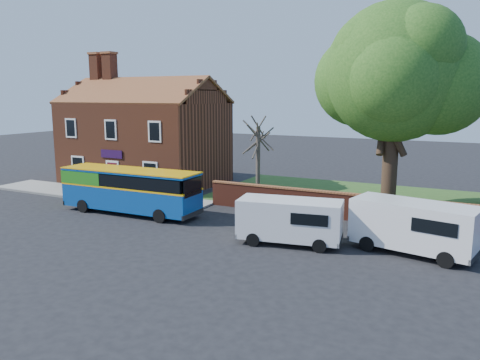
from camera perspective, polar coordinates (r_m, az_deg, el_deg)
The scene contains 11 objects.
ground at distance 26.62m, azimuth -14.55°, elevation -5.52°, with size 120.00×120.00×0.00m, color black.
pavement at distance 35.35m, azimuth -17.01°, elevation -1.67°, with size 18.00×3.50×0.12m, color gray.
kerb at distance 34.13m, azimuth -19.03°, elevation -2.18°, with size 18.00×0.15×0.14m, color slate.
grass_strip at distance 33.19m, azimuth 19.00°, elevation -2.61°, with size 26.00×12.00×0.04m, color #426B28.
shop_building at distance 39.17m, azimuth -11.50°, elevation 4.67°, with size 12.30×8.13×10.50m.
boundary_wall at distance 27.22m, azimuth 17.35°, elevation -3.55°, with size 22.00×0.38×1.60m.
bus at distance 29.23m, azimuth -13.67°, elevation -0.96°, with size 8.95×2.48×2.72m.
van_near at distance 22.73m, azimuth 6.14°, elevation -4.79°, with size 5.19×2.75×2.17m.
van_far at distance 22.62m, azimuth 20.43°, elevation -5.18°, with size 5.70×3.19×2.36m.
large_tree at distance 29.43m, azimuth 18.63°, elevation 11.82°, with size 10.22×8.09×12.47m.
bare_tree at distance 31.28m, azimuth 2.21°, elevation 2.42°, with size 2.07×2.46×5.51m.
Camera 1 is at (17.06, -19.17, 7.09)m, focal length 35.00 mm.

